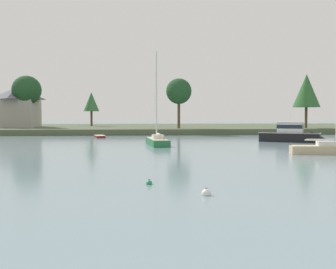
{
  "coord_description": "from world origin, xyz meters",
  "views": [
    {
      "loc": [
        -10.45,
        -10.87,
        3.81
      ],
      "look_at": [
        -6.97,
        32.3,
        1.69
      ],
      "focal_mm": 44.95,
      "sensor_mm": 36.0,
      "label": 1
    }
  ],
  "objects_px": {
    "cruiser_black": "(295,137)",
    "sailboat_green": "(157,143)",
    "mooring_buoy_white": "(206,194)",
    "sailboat_sand": "(329,152)",
    "mooring_buoy_green": "(149,183)",
    "dinghy_maroon": "(100,137)"
  },
  "relations": [
    {
      "from": "cruiser_black",
      "to": "sailboat_sand",
      "type": "relative_size",
      "value": 0.88
    },
    {
      "from": "mooring_buoy_green",
      "to": "mooring_buoy_white",
      "type": "xyz_separation_m",
      "value": [
        2.56,
        -3.25,
        0.02
      ]
    },
    {
      "from": "cruiser_black",
      "to": "sailboat_sand",
      "type": "bearing_deg",
      "value": -101.41
    },
    {
      "from": "cruiser_black",
      "to": "mooring_buoy_white",
      "type": "bearing_deg",
      "value": -117.1
    },
    {
      "from": "cruiser_black",
      "to": "dinghy_maroon",
      "type": "relative_size",
      "value": 2.43
    },
    {
      "from": "sailboat_green",
      "to": "mooring_buoy_white",
      "type": "relative_size",
      "value": 24.68
    },
    {
      "from": "sailboat_green",
      "to": "mooring_buoy_green",
      "type": "xyz_separation_m",
      "value": [
        -2.01,
        -28.63,
        -0.2
      ]
    },
    {
      "from": "sailboat_green",
      "to": "dinghy_maroon",
      "type": "distance_m",
      "value": 18.94
    },
    {
      "from": "cruiser_black",
      "to": "mooring_buoy_white",
      "type": "distance_m",
      "value": 40.79
    },
    {
      "from": "sailboat_sand",
      "to": "mooring_buoy_green",
      "type": "bearing_deg",
      "value": -138.31
    },
    {
      "from": "dinghy_maroon",
      "to": "mooring_buoy_green",
      "type": "xyz_separation_m",
      "value": [
        6.34,
        -45.62,
        -0.08
      ]
    },
    {
      "from": "sailboat_sand",
      "to": "mooring_buoy_white",
      "type": "height_order",
      "value": "sailboat_sand"
    },
    {
      "from": "sailboat_green",
      "to": "dinghy_maroon",
      "type": "bearing_deg",
      "value": 116.19
    },
    {
      "from": "cruiser_black",
      "to": "mooring_buoy_green",
      "type": "xyz_separation_m",
      "value": [
        -21.14,
        -33.06,
        -0.59
      ]
    },
    {
      "from": "cruiser_black",
      "to": "sailboat_green",
      "type": "distance_m",
      "value": 19.64
    },
    {
      "from": "sailboat_sand",
      "to": "dinghy_maroon",
      "type": "relative_size",
      "value": 2.75
    },
    {
      "from": "mooring_buoy_green",
      "to": "cruiser_black",
      "type": "bearing_deg",
      "value": 57.4
    },
    {
      "from": "sailboat_sand",
      "to": "mooring_buoy_green",
      "type": "relative_size",
      "value": 27.02
    },
    {
      "from": "cruiser_black",
      "to": "sailboat_sand",
      "type": "xyz_separation_m",
      "value": [
        -3.5,
        -17.34,
        -0.43
      ]
    },
    {
      "from": "dinghy_maroon",
      "to": "mooring_buoy_green",
      "type": "distance_m",
      "value": 46.06
    },
    {
      "from": "sailboat_green",
      "to": "sailboat_sand",
      "type": "distance_m",
      "value": 20.28
    },
    {
      "from": "mooring_buoy_white",
      "to": "cruiser_black",
      "type": "bearing_deg",
      "value": 62.9
    }
  ]
}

